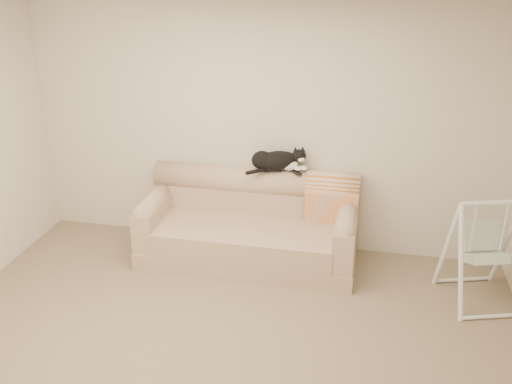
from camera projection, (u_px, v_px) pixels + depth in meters
ground_plane at (217, 355)px, 4.58m from camera, size 5.00×5.00×0.00m
room_shell at (211, 178)px, 3.98m from camera, size 5.04×4.04×2.60m
sofa at (250, 227)px, 5.91m from camera, size 2.20×0.93×0.90m
remote_a at (273, 170)px, 5.86m from camera, size 0.19×0.09×0.03m
remote_b at (296, 172)px, 5.81m from camera, size 0.15×0.16×0.02m
tuxedo_cat at (277, 160)px, 5.81m from camera, size 0.61×0.44×0.25m
throw_blanket at (333, 191)px, 5.81m from camera, size 0.54×0.38×0.58m
baby_swing at (484, 251)px, 5.12m from camera, size 0.78×0.81×1.01m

